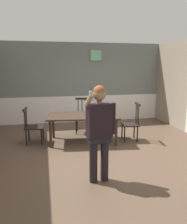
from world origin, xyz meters
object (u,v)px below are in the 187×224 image
Objects in this scene: dining_table at (83,118)px; chair_by_doorway at (33,126)px; chair_near_window at (131,123)px; chair_at_table_head at (82,117)px; person_figure at (100,128)px.

chair_by_doorway reaches higher than dining_table.
chair_near_window is 0.98× the size of chair_at_table_head.
dining_table is at bearing 95.37° from chair_at_table_head.
dining_table is 2.07× the size of chair_by_doorway.
chair_near_window is at bearing 88.97° from chair_by_doorway.
chair_near_window is 2.52m from person_figure.
dining_table is at bearing -98.58° from person_figure.
dining_table is 1.85× the size of chair_at_table_head.
person_figure reaches higher than dining_table.
chair_at_table_head is 3.14m from person_figure.
chair_at_table_head is at bearing -100.08° from person_figure.
chair_by_doorway is 0.89× the size of chair_at_table_head.
chair_near_window is 0.61× the size of person_figure.
person_figure reaches higher than chair_by_doorway.
chair_near_window reaches higher than dining_table.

